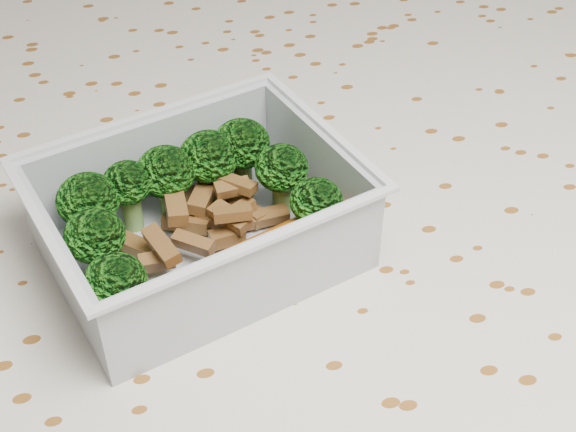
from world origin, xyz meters
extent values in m
cube|color=brown|center=(0.00, 0.00, 0.73)|extent=(1.40, 0.90, 0.04)
cube|color=silver|center=(0.00, 0.00, 0.75)|extent=(1.46, 0.96, 0.01)
cube|color=silver|center=(0.00, 0.48, 0.66)|extent=(1.46, 0.01, 0.18)
cube|color=silver|center=(-0.06, 0.01, 0.76)|extent=(0.20, 0.17, 0.00)
cube|color=silver|center=(-0.08, 0.07, 0.79)|extent=(0.16, 0.05, 0.06)
cube|color=silver|center=(-0.04, -0.05, 0.79)|extent=(0.16, 0.05, 0.06)
cube|color=silver|center=(0.02, 0.03, 0.79)|extent=(0.04, 0.12, 0.06)
cube|color=silver|center=(-0.14, -0.02, 0.79)|extent=(0.04, 0.12, 0.06)
cube|color=silver|center=(-0.08, 0.07, 0.82)|extent=(0.17, 0.06, 0.00)
cube|color=silver|center=(-0.04, -0.06, 0.82)|extent=(0.17, 0.06, 0.00)
cube|color=silver|center=(0.02, 0.03, 0.82)|extent=(0.04, 0.12, 0.00)
cube|color=silver|center=(-0.14, -0.02, 0.82)|extent=(0.04, 0.12, 0.00)
cylinder|color=#608C3F|center=(-0.12, 0.03, 0.77)|extent=(0.01, 0.01, 0.02)
ellipsoid|color=#2A8016|center=(-0.12, 0.03, 0.79)|extent=(0.04, 0.04, 0.03)
cylinder|color=#608C3F|center=(-0.10, 0.04, 0.77)|extent=(0.01, 0.01, 0.02)
ellipsoid|color=#2A8016|center=(-0.10, 0.04, 0.79)|extent=(0.03, 0.03, 0.03)
cylinder|color=#608C3F|center=(-0.07, 0.05, 0.77)|extent=(0.01, 0.01, 0.02)
ellipsoid|color=#2A8016|center=(-0.07, 0.05, 0.79)|extent=(0.04, 0.04, 0.03)
cylinder|color=#608C3F|center=(-0.04, 0.05, 0.77)|extent=(0.01, 0.01, 0.02)
ellipsoid|color=#2A8016|center=(-0.04, 0.05, 0.79)|extent=(0.04, 0.04, 0.03)
cylinder|color=#608C3F|center=(-0.02, 0.06, 0.77)|extent=(0.01, 0.01, 0.02)
ellipsoid|color=#2A8016|center=(-0.02, 0.06, 0.79)|extent=(0.04, 0.04, 0.03)
cylinder|color=#608C3F|center=(-0.12, 0.00, 0.77)|extent=(0.01, 0.01, 0.02)
ellipsoid|color=#2A8016|center=(-0.12, 0.00, 0.79)|extent=(0.03, 0.03, 0.03)
cylinder|color=#608C3F|center=(0.00, 0.03, 0.77)|extent=(0.01, 0.01, 0.02)
ellipsoid|color=#2A8016|center=(0.00, 0.03, 0.79)|extent=(0.03, 0.03, 0.03)
cylinder|color=#608C3F|center=(-0.11, -0.04, 0.77)|extent=(0.01, 0.01, 0.02)
ellipsoid|color=#2A8016|center=(-0.11, -0.04, 0.79)|extent=(0.03, 0.03, 0.03)
cylinder|color=#608C3F|center=(0.01, -0.01, 0.77)|extent=(0.01, 0.01, 0.02)
ellipsoid|color=#2A8016|center=(0.01, -0.01, 0.79)|extent=(0.03, 0.03, 0.03)
cube|color=brown|center=(-0.05, 0.04, 0.78)|extent=(0.02, 0.03, 0.01)
cube|color=brown|center=(-0.04, 0.01, 0.78)|extent=(0.02, 0.01, 0.01)
cube|color=brown|center=(-0.07, 0.03, 0.77)|extent=(0.03, 0.02, 0.01)
cube|color=brown|center=(-0.04, 0.01, 0.78)|extent=(0.03, 0.03, 0.01)
cube|color=brown|center=(-0.04, 0.03, 0.78)|extent=(0.02, 0.01, 0.01)
cube|color=brown|center=(-0.09, -0.01, 0.77)|extent=(0.02, 0.01, 0.01)
cube|color=brown|center=(-0.04, 0.01, 0.77)|extent=(0.02, 0.01, 0.01)
cube|color=brown|center=(-0.02, 0.02, 0.77)|extent=(0.03, 0.01, 0.01)
cube|color=brown|center=(-0.03, 0.03, 0.78)|extent=(0.02, 0.02, 0.01)
cube|color=brown|center=(-0.07, 0.02, 0.79)|extent=(0.01, 0.03, 0.01)
cube|color=brown|center=(-0.04, 0.02, 0.77)|extent=(0.03, 0.02, 0.01)
cube|color=brown|center=(-0.08, -0.01, 0.78)|extent=(0.02, 0.03, 0.01)
cube|color=brown|center=(-0.04, 0.02, 0.77)|extent=(0.02, 0.03, 0.01)
cube|color=brown|center=(-0.05, 0.02, 0.77)|extent=(0.02, 0.02, 0.01)
cube|color=brown|center=(-0.07, 0.00, 0.78)|extent=(0.03, 0.02, 0.01)
cube|color=brown|center=(-0.03, 0.03, 0.77)|extent=(0.02, 0.03, 0.01)
cube|color=brown|center=(-0.03, 0.04, 0.77)|extent=(0.02, 0.03, 0.01)
cube|color=brown|center=(-0.04, 0.05, 0.78)|extent=(0.02, 0.02, 0.01)
cube|color=brown|center=(-0.06, 0.04, 0.77)|extent=(0.02, 0.03, 0.01)
cube|color=brown|center=(-0.10, 0.02, 0.77)|extent=(0.03, 0.03, 0.01)
cylinder|color=#CC5D0D|center=(-0.04, -0.03, 0.77)|extent=(0.13, 0.07, 0.02)
sphere|color=#CC5D0D|center=(0.02, -0.01, 0.77)|extent=(0.02, 0.02, 0.02)
sphere|color=#CC5D0D|center=(-0.11, -0.05, 0.77)|extent=(0.02, 0.02, 0.02)
camera|label=1|loc=(-0.10, -0.34, 1.09)|focal=50.00mm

